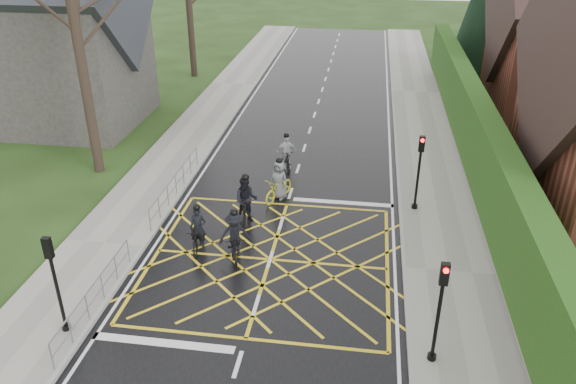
% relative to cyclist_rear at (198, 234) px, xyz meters
% --- Properties ---
extents(ground, '(120.00, 120.00, 0.00)m').
position_rel_cyclist_rear_xyz_m(ground, '(2.63, -0.36, -0.56)').
color(ground, black).
rests_on(ground, ground).
extents(road, '(9.00, 80.00, 0.01)m').
position_rel_cyclist_rear_xyz_m(road, '(2.63, -0.36, -0.56)').
color(road, black).
rests_on(road, ground).
extents(sidewalk_right, '(3.00, 80.00, 0.15)m').
position_rel_cyclist_rear_xyz_m(sidewalk_right, '(8.63, -0.36, -0.49)').
color(sidewalk_right, gray).
rests_on(sidewalk_right, ground).
extents(sidewalk_left, '(3.00, 80.00, 0.15)m').
position_rel_cyclist_rear_xyz_m(sidewalk_left, '(-3.37, -0.36, -0.49)').
color(sidewalk_left, gray).
rests_on(sidewalk_left, ground).
extents(stone_wall, '(0.50, 38.00, 0.70)m').
position_rel_cyclist_rear_xyz_m(stone_wall, '(10.38, 5.64, -0.21)').
color(stone_wall, slate).
rests_on(stone_wall, ground).
extents(hedge, '(0.90, 38.00, 2.80)m').
position_rel_cyclist_rear_xyz_m(hedge, '(10.38, 5.64, 1.54)').
color(hedge, '#11390F').
rests_on(hedge, stone_wall).
extents(conifer, '(4.60, 4.60, 10.00)m').
position_rel_cyclist_rear_xyz_m(conifer, '(13.38, 25.64, 4.43)').
color(conifer, black).
rests_on(conifer, ground).
extents(church, '(8.80, 7.80, 11.00)m').
position_rel_cyclist_rear_xyz_m(church, '(-10.90, 11.64, 4.37)').
color(church, '#2D2B28').
rests_on(church, ground).
extents(railing_south, '(0.05, 5.04, 1.03)m').
position_rel_cyclist_rear_xyz_m(railing_south, '(-2.02, -3.86, 0.22)').
color(railing_south, slate).
rests_on(railing_south, ground).
extents(railing_north, '(0.05, 6.04, 1.03)m').
position_rel_cyclist_rear_xyz_m(railing_north, '(-2.02, 3.64, 0.23)').
color(railing_north, slate).
rests_on(railing_north, ground).
extents(traffic_light_ne, '(0.24, 0.31, 3.21)m').
position_rel_cyclist_rear_xyz_m(traffic_light_ne, '(7.73, 3.83, 1.10)').
color(traffic_light_ne, black).
rests_on(traffic_light_ne, ground).
extents(traffic_light_se, '(0.24, 0.31, 3.21)m').
position_rel_cyclist_rear_xyz_m(traffic_light_se, '(7.73, -4.57, 1.10)').
color(traffic_light_se, black).
rests_on(traffic_light_se, ground).
extents(traffic_light_sw, '(0.24, 0.31, 3.21)m').
position_rel_cyclist_rear_xyz_m(traffic_light_sw, '(-2.47, -4.86, 1.10)').
color(traffic_light_sw, black).
rests_on(traffic_light_sw, ground).
extents(cyclist_rear, '(0.86, 1.85, 1.73)m').
position_rel_cyclist_rear_xyz_m(cyclist_rear, '(0.00, 0.00, 0.00)').
color(cyclist_rear, black).
rests_on(cyclist_rear, ground).
extents(cyclist_back, '(0.95, 2.04, 2.00)m').
position_rel_cyclist_rear_xyz_m(cyclist_back, '(1.28, 2.10, 0.19)').
color(cyclist_back, black).
rests_on(cyclist_back, ground).
extents(cyclist_mid, '(1.24, 2.02, 1.86)m').
position_rel_cyclist_rear_xyz_m(cyclist_mid, '(1.41, -0.34, 0.12)').
color(cyclist_mid, black).
rests_on(cyclist_mid, ground).
extents(cyclist_front, '(1.01, 1.80, 1.74)m').
position_rel_cyclist_rear_xyz_m(cyclist_front, '(2.09, 7.09, 0.08)').
color(cyclist_front, black).
rests_on(cyclist_front, ground).
extents(cyclist_lead, '(1.36, 1.98, 1.82)m').
position_rel_cyclist_rear_xyz_m(cyclist_lead, '(2.23, 4.12, 0.07)').
color(cyclist_lead, gold).
rests_on(cyclist_lead, ground).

